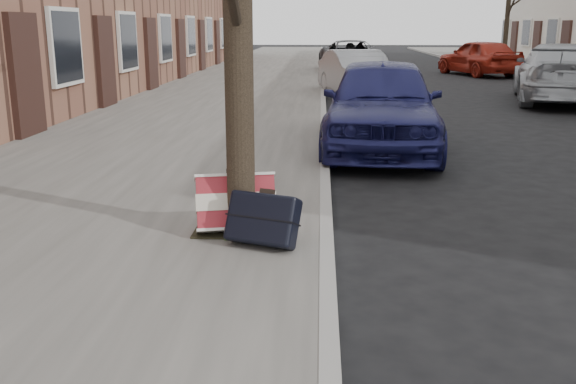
{
  "coord_description": "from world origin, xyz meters",
  "views": [
    {
      "loc": [
        -1.32,
        -4.41,
        1.91
      ],
      "look_at": [
        -1.58,
        0.8,
        0.54
      ],
      "focal_mm": 40.0,
      "sensor_mm": 36.0,
      "label": 1
    }
  ],
  "objects_px": {
    "suitcase_red": "(236,203)",
    "car_near_front": "(381,104)",
    "car_near_mid": "(357,74)",
    "suitcase_navy": "(263,219)"
  },
  "relations": [
    {
      "from": "suitcase_red",
      "to": "car_near_mid",
      "type": "bearing_deg",
      "value": 69.95
    },
    {
      "from": "suitcase_navy",
      "to": "car_near_front",
      "type": "bearing_deg",
      "value": 95.07
    },
    {
      "from": "car_near_mid",
      "to": "car_near_front",
      "type": "bearing_deg",
      "value": -103.62
    },
    {
      "from": "suitcase_navy",
      "to": "car_near_front",
      "type": "distance_m",
      "value": 5.1
    },
    {
      "from": "suitcase_red",
      "to": "suitcase_navy",
      "type": "distance_m",
      "value": 0.44
    },
    {
      "from": "suitcase_red",
      "to": "suitcase_navy",
      "type": "height_order",
      "value": "suitcase_red"
    },
    {
      "from": "suitcase_red",
      "to": "car_near_front",
      "type": "bearing_deg",
      "value": 57.86
    },
    {
      "from": "suitcase_red",
      "to": "car_near_front",
      "type": "relative_size",
      "value": 0.16
    },
    {
      "from": "car_near_front",
      "to": "suitcase_navy",
      "type": "bearing_deg",
      "value": -101.53
    },
    {
      "from": "car_near_front",
      "to": "car_near_mid",
      "type": "height_order",
      "value": "car_near_front"
    }
  ]
}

